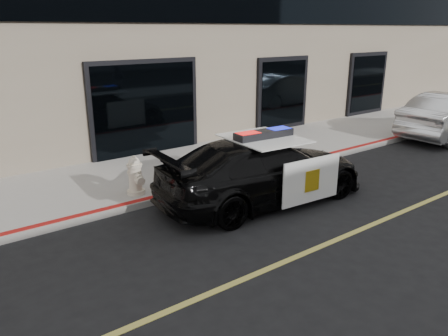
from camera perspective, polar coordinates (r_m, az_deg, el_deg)
ground at (r=8.92m, az=17.65°, el=-7.59°), size 120.00×120.00×0.00m
sidewalk_n at (r=12.41m, az=-2.15°, el=0.80°), size 60.00×3.50×0.15m
police_car at (r=9.64m, az=5.11°, el=-0.24°), size 2.68×5.20×1.61m
fire_hydrant at (r=9.88m, az=-11.51°, el=-1.07°), size 0.40×0.55×0.88m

